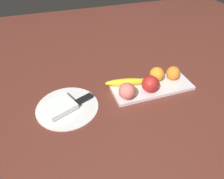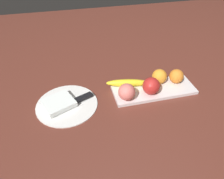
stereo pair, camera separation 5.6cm
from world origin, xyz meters
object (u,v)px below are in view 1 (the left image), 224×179
(orange_near_banana, at_px, (157,74))
(folded_napkin, at_px, (59,106))
(banana, at_px, (126,82))
(dinner_plate, at_px, (67,107))
(peach, at_px, (127,91))
(fruit_tray, at_px, (152,87))
(apple, at_px, (150,84))
(knife, at_px, (79,101))
(orange_near_apple, at_px, (173,73))

(orange_near_banana, height_order, folded_napkin, orange_near_banana)
(banana, relative_size, dinner_plate, 0.75)
(banana, xyz_separation_m, peach, (0.03, 0.08, 0.02))
(fruit_tray, height_order, apple, apple)
(fruit_tray, xyz_separation_m, dinner_plate, (0.38, 0.00, -0.00))
(fruit_tray, relative_size, apple, 4.90)
(apple, bearing_deg, peach, 6.12)
(orange_near_banana, bearing_deg, peach, 22.62)
(banana, xyz_separation_m, orange_near_banana, (-0.14, 0.01, 0.02))
(orange_near_banana, height_order, knife, orange_near_banana)
(fruit_tray, relative_size, folded_napkin, 3.13)
(fruit_tray, bearing_deg, peach, 14.54)
(apple, xyz_separation_m, banana, (0.08, -0.07, -0.02))
(banana, distance_m, knife, 0.22)
(apple, relative_size, banana, 0.39)
(orange_near_apple, bearing_deg, dinner_plate, 2.56)
(orange_near_apple, height_order, dinner_plate, orange_near_apple)
(orange_near_apple, distance_m, orange_near_banana, 0.08)
(orange_near_apple, xyz_separation_m, peach, (0.25, 0.06, 0.00))
(orange_near_apple, bearing_deg, knife, 2.06)
(orange_near_banana, height_order, peach, peach)
(orange_near_apple, bearing_deg, apple, 18.11)
(banana, bearing_deg, orange_near_banana, 9.61)
(banana, bearing_deg, dinner_plate, -158.22)
(orange_near_banana, bearing_deg, banana, -2.88)
(orange_near_apple, xyz_separation_m, dinner_plate, (0.49, 0.02, -0.04))
(knife, bearing_deg, peach, 145.74)
(apple, relative_size, dinner_plate, 0.29)
(orange_near_banana, bearing_deg, orange_near_apple, 168.72)
(apple, height_order, peach, apple)
(dinner_plate, bearing_deg, apple, 176.14)
(orange_near_apple, xyz_separation_m, folded_napkin, (0.52, 0.02, -0.03))
(banana, bearing_deg, orange_near_apple, 6.70)
(peach, xyz_separation_m, dinner_plate, (0.24, -0.04, -0.05))
(fruit_tray, xyz_separation_m, peach, (0.14, 0.04, 0.04))
(banana, bearing_deg, fruit_tray, -9.83)
(dinner_plate, bearing_deg, folded_napkin, 0.00)
(apple, xyz_separation_m, peach, (0.11, 0.01, -0.00))
(orange_near_banana, bearing_deg, apple, 43.43)
(fruit_tray, bearing_deg, orange_near_banana, -135.16)
(knife, bearing_deg, orange_near_banana, 162.87)
(folded_napkin, xyz_separation_m, knife, (-0.08, -0.01, -0.01))
(dinner_plate, height_order, knife, knife)
(orange_near_banana, relative_size, knife, 0.37)
(orange_near_apple, relative_size, orange_near_banana, 0.97)
(orange_near_apple, bearing_deg, orange_near_banana, -11.28)
(apple, relative_size, folded_napkin, 0.64)
(apple, xyz_separation_m, knife, (0.30, -0.03, -0.04))
(apple, relative_size, knife, 0.42)
(fruit_tray, height_order, orange_near_banana, orange_near_banana)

